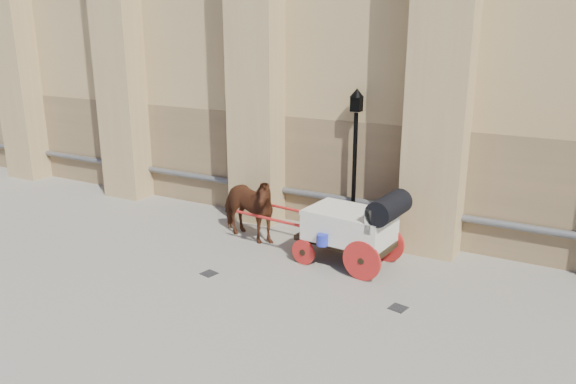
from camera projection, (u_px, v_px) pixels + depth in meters
The scene contains 6 objects.
ground at pixel (212, 271), 12.84m from camera, with size 90.00×90.00×0.00m, color slate.
horse at pixel (246, 207), 14.51m from camera, with size 0.95×2.09×1.77m, color #622E18.
carriage at pixel (355, 225), 12.87m from camera, with size 4.32×1.58×1.85m.
street_lamp at pixel (355, 159), 14.46m from camera, with size 0.37×0.37×3.90m.
drain_grate_near at pixel (209, 273), 12.69m from camera, with size 0.32×0.32×0.01m, color black.
drain_grate_far at pixel (398, 308), 11.13m from camera, with size 0.32×0.32×0.01m, color black.
Camera 1 is at (7.27, -9.46, 5.37)m, focal length 35.00 mm.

